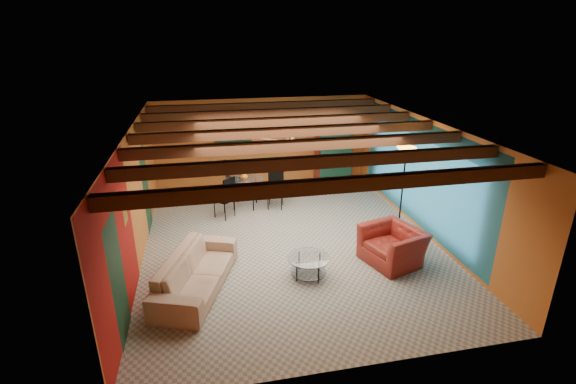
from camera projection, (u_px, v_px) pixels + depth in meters
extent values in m
cube|color=gray|center=(290.00, 241.00, 9.70)|extent=(6.50, 8.00, 0.01)
cube|color=silver|center=(290.00, 126.00, 8.72)|extent=(6.50, 8.00, 0.01)
cube|color=#B6652A|center=(263.00, 142.00, 12.86)|extent=(6.50, 0.02, 2.70)
cube|color=maroon|center=(135.00, 198.00, 8.59)|extent=(0.02, 8.00, 2.70)
cube|color=teal|center=(425.00, 177.00, 9.83)|extent=(0.02, 8.00, 2.70)
imported|color=tan|center=(196.00, 272.00, 7.82)|extent=(1.72, 2.59, 0.71)
imported|color=maroon|center=(392.00, 246.00, 8.71)|extent=(1.33, 1.43, 0.76)
cube|color=maroon|center=(334.00, 154.00, 13.15)|extent=(1.16, 0.73, 1.90)
cube|color=black|center=(233.00, 134.00, 12.54)|extent=(1.05, 0.03, 0.65)
imported|color=#26661E|center=(335.00, 116.00, 12.72)|extent=(0.49, 0.44, 0.48)
imported|color=orange|center=(244.00, 165.00, 11.18)|extent=(0.24, 0.24, 0.19)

